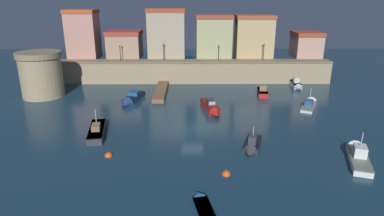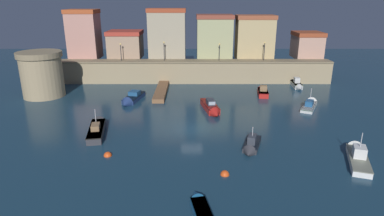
{
  "view_description": "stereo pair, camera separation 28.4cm",
  "coord_description": "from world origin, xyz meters",
  "px_view_note": "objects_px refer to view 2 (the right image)",
  "views": [
    {
      "loc": [
        -0.25,
        -35.49,
        14.5
      ],
      "look_at": [
        0.0,
        2.91,
        1.6
      ],
      "focal_mm": 30.96,
      "sensor_mm": 36.0,
      "label": 1
    },
    {
      "loc": [
        0.03,
        -35.49,
        14.5
      ],
      "look_at": [
        0.0,
        2.91,
        1.6
      ],
      "focal_mm": 30.96,
      "sensor_mm": 36.0,
      "label": 2
    }
  ],
  "objects_px": {
    "moored_boat_1": "(132,99)",
    "moored_boat_8": "(357,154)",
    "quay_lamp_2": "(220,49)",
    "mooring_buoy_0": "(225,175)",
    "moored_boat_6": "(97,128)",
    "quay_lamp_3": "(265,48)",
    "moored_boat_2": "(263,91)",
    "moored_boat_5": "(202,209)",
    "moored_boat_4": "(311,104)",
    "moored_boat_0": "(212,108)",
    "quay_lamp_1": "(164,48)",
    "quay_lamp_0": "(121,49)",
    "fortress_tower": "(42,74)",
    "moored_boat_7": "(297,85)",
    "mooring_buoy_1": "(108,156)",
    "moored_boat_3": "(251,146)"
  },
  "relations": [
    {
      "from": "moored_boat_4",
      "to": "quay_lamp_1",
      "type": "bearing_deg",
      "value": 84.44
    },
    {
      "from": "moored_boat_3",
      "to": "moored_boat_6",
      "type": "height_order",
      "value": "moored_boat_6"
    },
    {
      "from": "quay_lamp_0",
      "to": "moored_boat_5",
      "type": "bearing_deg",
      "value": -70.98
    },
    {
      "from": "quay_lamp_1",
      "to": "moored_boat_2",
      "type": "relative_size",
      "value": 0.64
    },
    {
      "from": "moored_boat_1",
      "to": "moored_boat_2",
      "type": "bearing_deg",
      "value": 112.87
    },
    {
      "from": "moored_boat_7",
      "to": "fortress_tower",
      "type": "bearing_deg",
      "value": -80.43
    },
    {
      "from": "fortress_tower",
      "to": "mooring_buoy_0",
      "type": "height_order",
      "value": "fortress_tower"
    },
    {
      "from": "fortress_tower",
      "to": "moored_boat_1",
      "type": "distance_m",
      "value": 14.53
    },
    {
      "from": "moored_boat_4",
      "to": "mooring_buoy_1",
      "type": "distance_m",
      "value": 29.08
    },
    {
      "from": "moored_boat_7",
      "to": "moored_boat_8",
      "type": "height_order",
      "value": "moored_boat_8"
    },
    {
      "from": "quay_lamp_0",
      "to": "quay_lamp_2",
      "type": "xyz_separation_m",
      "value": [
        17.19,
        0.0,
        -0.01
      ]
    },
    {
      "from": "moored_boat_1",
      "to": "moored_boat_4",
      "type": "distance_m",
      "value": 25.5
    },
    {
      "from": "moored_boat_5",
      "to": "mooring_buoy_0",
      "type": "distance_m",
      "value": 5.7
    },
    {
      "from": "moored_boat_1",
      "to": "moored_boat_8",
      "type": "relative_size",
      "value": 0.95
    },
    {
      "from": "moored_boat_4",
      "to": "moored_boat_5",
      "type": "bearing_deg",
      "value": 173.71
    },
    {
      "from": "quay_lamp_2",
      "to": "moored_boat_5",
      "type": "relative_size",
      "value": 0.54
    },
    {
      "from": "moored_boat_2",
      "to": "moored_boat_8",
      "type": "xyz_separation_m",
      "value": [
        4.51,
        -21.84,
        -0.07
      ]
    },
    {
      "from": "quay_lamp_0",
      "to": "moored_boat_0",
      "type": "height_order",
      "value": "quay_lamp_0"
    },
    {
      "from": "quay_lamp_3",
      "to": "moored_boat_2",
      "type": "bearing_deg",
      "value": -101.06
    },
    {
      "from": "quay_lamp_1",
      "to": "moored_boat_6",
      "type": "distance_m",
      "value": 24.41
    },
    {
      "from": "moored_boat_0",
      "to": "moored_boat_5",
      "type": "bearing_deg",
      "value": -16.03
    },
    {
      "from": "moored_boat_6",
      "to": "mooring_buoy_0",
      "type": "bearing_deg",
      "value": -135.21
    },
    {
      "from": "moored_boat_4",
      "to": "moored_boat_5",
      "type": "relative_size",
      "value": 1.16
    },
    {
      "from": "moored_boat_3",
      "to": "fortress_tower",
      "type": "bearing_deg",
      "value": -104.93
    },
    {
      "from": "quay_lamp_0",
      "to": "moored_boat_5",
      "type": "distance_m",
      "value": 40.52
    },
    {
      "from": "quay_lamp_2",
      "to": "quay_lamp_3",
      "type": "bearing_deg",
      "value": -0.0
    },
    {
      "from": "moored_boat_6",
      "to": "quay_lamp_0",
      "type": "bearing_deg",
      "value": -5.61
    },
    {
      "from": "quay_lamp_1",
      "to": "moored_boat_0",
      "type": "xyz_separation_m",
      "value": [
        7.45,
        -16.03,
        -5.62
      ]
    },
    {
      "from": "quay_lamp_3",
      "to": "moored_boat_7",
      "type": "distance_m",
      "value": 8.48
    },
    {
      "from": "quay_lamp_3",
      "to": "mooring_buoy_1",
      "type": "height_order",
      "value": "quay_lamp_3"
    },
    {
      "from": "moored_boat_0",
      "to": "moored_boat_8",
      "type": "relative_size",
      "value": 0.94
    },
    {
      "from": "quay_lamp_2",
      "to": "quay_lamp_3",
      "type": "distance_m",
      "value": 7.84
    },
    {
      "from": "quay_lamp_0",
      "to": "mooring_buoy_0",
      "type": "height_order",
      "value": "quay_lamp_0"
    },
    {
      "from": "moored_boat_0",
      "to": "moored_boat_2",
      "type": "distance_m",
      "value": 11.88
    },
    {
      "from": "quay_lamp_2",
      "to": "mooring_buoy_0",
      "type": "distance_m",
      "value": 33.25
    },
    {
      "from": "moored_boat_0",
      "to": "quay_lamp_3",
      "type": "bearing_deg",
      "value": 136.97
    },
    {
      "from": "moored_boat_8",
      "to": "moored_boat_6",
      "type": "bearing_deg",
      "value": 94.52
    },
    {
      "from": "quay_lamp_1",
      "to": "moored_boat_1",
      "type": "height_order",
      "value": "quay_lamp_1"
    },
    {
      "from": "fortress_tower",
      "to": "mooring_buoy_1",
      "type": "xyz_separation_m",
      "value": [
        14.62,
        -20.29,
        -3.48
      ]
    },
    {
      "from": "moored_boat_3",
      "to": "quay_lamp_2",
      "type": "bearing_deg",
      "value": -159.1
    },
    {
      "from": "moored_boat_0",
      "to": "moored_boat_7",
      "type": "xyz_separation_m",
      "value": [
        15.1,
        12.18,
        0.0
      ]
    },
    {
      "from": "fortress_tower",
      "to": "mooring_buoy_0",
      "type": "relative_size",
      "value": 8.73
    },
    {
      "from": "moored_boat_7",
      "to": "moored_boat_5",
      "type": "bearing_deg",
      "value": -23.92
    },
    {
      "from": "fortress_tower",
      "to": "mooring_buoy_1",
      "type": "height_order",
      "value": "fortress_tower"
    },
    {
      "from": "quay_lamp_2",
      "to": "quay_lamp_0",
      "type": "bearing_deg",
      "value": -180.0
    },
    {
      "from": "fortress_tower",
      "to": "quay_lamp_0",
      "type": "xyz_separation_m",
      "value": [
        10.31,
        8.77,
        2.48
      ]
    },
    {
      "from": "quay_lamp_0",
      "to": "mooring_buoy_1",
      "type": "xyz_separation_m",
      "value": [
        4.3,
        -29.07,
        -5.96
      ]
    },
    {
      "from": "quay_lamp_1",
      "to": "moored_boat_0",
      "type": "bearing_deg",
      "value": -65.09
    },
    {
      "from": "moored_boat_2",
      "to": "moored_boat_4",
      "type": "height_order",
      "value": "moored_boat_4"
    },
    {
      "from": "quay_lamp_0",
      "to": "moored_boat_7",
      "type": "relative_size",
      "value": 0.62
    }
  ]
}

